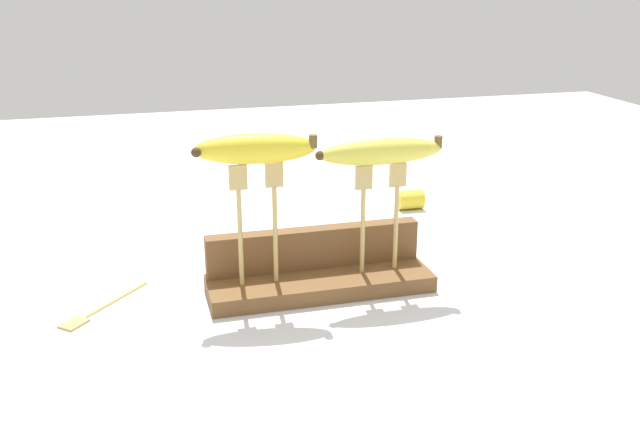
{
  "coord_description": "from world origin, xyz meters",
  "views": [
    {
      "loc": [
        -0.26,
        -0.96,
        0.47
      ],
      "look_at": [
        0.0,
        0.0,
        0.13
      ],
      "focal_mm": 40.02,
      "sensor_mm": 36.0,
      "label": 1
    }
  ],
  "objects": [
    {
      "name": "banana_raised_right",
      "position": [
        0.09,
        -0.0,
        0.21
      ],
      "size": [
        0.19,
        0.04,
        0.04
      ],
      "color": "#DBD147",
      "rests_on": "fork_stand_right"
    },
    {
      "name": "fork_stand_left",
      "position": [
        -0.09,
        -0.0,
        0.13
      ],
      "size": [
        0.08,
        0.01,
        0.18
      ],
      "color": "tan",
      "rests_on": "wooden_board"
    },
    {
      "name": "board_backstop",
      "position": [
        0.0,
        0.04,
        0.06
      ],
      "size": [
        0.33,
        0.03,
        0.06
      ],
      "primitive_type": "cube",
      "color": "brown",
      "rests_on": "wooden_board"
    },
    {
      "name": "banana_raised_left",
      "position": [
        -0.09,
        -0.0,
        0.23
      ],
      "size": [
        0.18,
        0.06,
        0.04
      ],
      "color": "yellow",
      "rests_on": "fork_stand_left"
    },
    {
      "name": "ground_plane",
      "position": [
        0.0,
        0.0,
        0.0
      ],
      "size": [
        3.0,
        3.0,
        0.0
      ],
      "primitive_type": "plane",
      "color": "silver"
    },
    {
      "name": "fork_fallen_near",
      "position": [
        -0.33,
        0.01,
        0.0
      ],
      "size": [
        0.13,
        0.14,
        0.01
      ],
      "color": "tan",
      "rests_on": "ground"
    },
    {
      "name": "wooden_board",
      "position": [
        0.0,
        0.0,
        0.01
      ],
      "size": [
        0.34,
        0.1,
        0.03
      ],
      "primitive_type": "cube",
      "color": "brown",
      "rests_on": "ground"
    },
    {
      "name": "banana_chunk_near",
      "position": [
        0.28,
        0.33,
        0.02
      ],
      "size": [
        0.05,
        0.04,
        0.04
      ],
      "color": "yellow",
      "rests_on": "ground"
    },
    {
      "name": "fork_stand_right",
      "position": [
        0.09,
        -0.0,
        0.13
      ],
      "size": [
        0.08,
        0.01,
        0.17
      ],
      "color": "tan",
      "rests_on": "wooden_board"
    }
  ]
}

